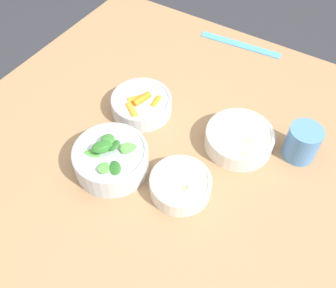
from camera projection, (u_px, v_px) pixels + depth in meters
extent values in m
plane|color=#2D2D33|center=(167.00, 249.00, 1.57)|extent=(10.00, 10.00, 0.00)
cube|color=#99724C|center=(167.00, 138.00, 1.00)|extent=(1.09, 1.05, 0.03)
cube|color=olive|center=(131.00, 80.00, 1.70)|extent=(0.06, 0.06, 0.71)
cylinder|color=silver|center=(142.00, 105.00, 1.03)|extent=(0.17, 0.17, 0.05)
torus|color=silver|center=(141.00, 99.00, 1.01)|extent=(0.17, 0.17, 0.01)
cylinder|color=orange|center=(138.00, 99.00, 1.02)|extent=(0.05, 0.06, 0.02)
cylinder|color=orange|center=(132.00, 111.00, 0.99)|extent=(0.06, 0.05, 0.02)
cylinder|color=orange|center=(156.00, 103.00, 1.01)|extent=(0.02, 0.04, 0.02)
cylinder|color=orange|center=(142.00, 99.00, 1.00)|extent=(0.03, 0.06, 0.02)
cylinder|color=silver|center=(111.00, 160.00, 0.90)|extent=(0.18, 0.18, 0.06)
torus|color=silver|center=(110.00, 151.00, 0.88)|extent=(0.18, 0.18, 0.01)
ellipsoid|color=#4C933D|center=(89.00, 158.00, 0.87)|extent=(0.07, 0.06, 0.05)
ellipsoid|color=#2D7028|center=(106.00, 146.00, 0.86)|extent=(0.05, 0.04, 0.02)
ellipsoid|color=#2D7028|center=(114.00, 146.00, 0.86)|extent=(0.05, 0.06, 0.04)
ellipsoid|color=#2D7028|center=(102.00, 147.00, 0.85)|extent=(0.06, 0.06, 0.03)
ellipsoid|color=#4C933D|center=(105.00, 168.00, 0.84)|extent=(0.03, 0.05, 0.03)
ellipsoid|color=#2D7028|center=(107.00, 141.00, 0.88)|extent=(0.04, 0.03, 0.03)
ellipsoid|color=#2D7028|center=(114.00, 168.00, 0.85)|extent=(0.06, 0.05, 0.03)
ellipsoid|color=#3D8433|center=(100.00, 148.00, 0.86)|extent=(0.05, 0.05, 0.05)
ellipsoid|color=#4C933D|center=(131.00, 151.00, 0.88)|extent=(0.05, 0.06, 0.06)
ellipsoid|color=#235B23|center=(106.00, 136.00, 0.93)|extent=(0.04, 0.04, 0.03)
ellipsoid|color=#3D8433|center=(108.00, 139.00, 0.87)|extent=(0.06, 0.06, 0.03)
cylinder|color=silver|center=(239.00, 139.00, 0.95)|extent=(0.17, 0.17, 0.05)
torus|color=silver|center=(240.00, 133.00, 0.93)|extent=(0.17, 0.17, 0.01)
cylinder|color=brown|center=(238.00, 141.00, 0.96)|extent=(0.16, 0.16, 0.02)
ellipsoid|color=#A36B4C|center=(251.00, 119.00, 0.98)|extent=(0.01, 0.01, 0.01)
ellipsoid|color=#8E5B3D|center=(232.00, 145.00, 0.92)|extent=(0.01, 0.01, 0.01)
ellipsoid|color=#A36B4C|center=(250.00, 121.00, 0.98)|extent=(0.01, 0.01, 0.01)
ellipsoid|color=#8E5B3D|center=(248.00, 158.00, 0.90)|extent=(0.01, 0.01, 0.01)
ellipsoid|color=#8E5B3D|center=(246.00, 154.00, 0.91)|extent=(0.01, 0.01, 0.01)
ellipsoid|color=#8E5B3D|center=(218.00, 125.00, 0.97)|extent=(0.01, 0.01, 0.01)
ellipsoid|color=#AD7551|center=(244.00, 139.00, 0.94)|extent=(0.01, 0.01, 0.01)
ellipsoid|color=#A36B4C|center=(214.00, 141.00, 0.93)|extent=(0.01, 0.01, 0.01)
ellipsoid|color=#A36B4C|center=(234.00, 115.00, 0.99)|extent=(0.01, 0.01, 0.01)
ellipsoid|color=#A36B4C|center=(219.00, 143.00, 0.93)|extent=(0.01, 0.01, 0.01)
ellipsoid|color=#A36B4C|center=(243.00, 141.00, 0.93)|extent=(0.01, 0.01, 0.01)
ellipsoid|color=#8E5B3D|center=(233.00, 126.00, 0.96)|extent=(0.01, 0.01, 0.01)
ellipsoid|color=#AD7551|center=(245.00, 132.00, 0.95)|extent=(0.01, 0.01, 0.01)
ellipsoid|color=#AD7551|center=(255.00, 128.00, 0.96)|extent=(0.01, 0.01, 0.01)
ellipsoid|color=#AD7551|center=(256.00, 130.00, 0.96)|extent=(0.01, 0.01, 0.01)
ellipsoid|color=#A36B4C|center=(243.00, 154.00, 0.91)|extent=(0.01, 0.01, 0.01)
cylinder|color=#E0A88E|center=(251.00, 120.00, 0.97)|extent=(0.02, 0.02, 0.01)
cylinder|color=#E0A88E|center=(231.00, 117.00, 0.98)|extent=(0.03, 0.03, 0.01)
cylinder|color=tan|center=(245.00, 156.00, 0.90)|extent=(0.03, 0.03, 0.01)
cylinder|color=tan|center=(249.00, 142.00, 0.92)|extent=(0.03, 0.03, 0.01)
cylinder|color=silver|center=(180.00, 185.00, 0.87)|extent=(0.14, 0.14, 0.04)
torus|color=silver|center=(181.00, 180.00, 0.85)|extent=(0.14, 0.14, 0.01)
cube|color=tan|center=(173.00, 177.00, 0.87)|extent=(0.05, 0.05, 0.02)
cube|color=tan|center=(173.00, 186.00, 0.85)|extent=(0.08, 0.08, 0.02)
cube|color=tan|center=(178.00, 189.00, 0.84)|extent=(0.07, 0.07, 0.01)
cube|color=tan|center=(174.00, 188.00, 0.84)|extent=(0.06, 0.06, 0.01)
cube|color=#4C99E0|center=(239.00, 44.00, 1.24)|extent=(0.27, 0.05, 0.00)
cylinder|color=#4C7FB7|center=(302.00, 143.00, 0.92)|extent=(0.08, 0.08, 0.09)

